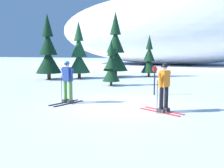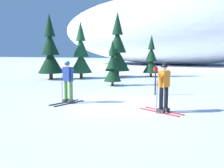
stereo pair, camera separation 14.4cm
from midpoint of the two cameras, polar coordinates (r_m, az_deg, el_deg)
ground_plane at (r=10.57m, az=1.15°, el=-4.67°), size 120.00×120.00×0.00m
skier_navy_jacket at (r=10.79m, az=-10.65°, el=0.68°), size 1.04×1.63×1.83m
skier_orange_jacket at (r=9.21m, az=11.51°, el=-0.69°), size 1.71×1.21×1.81m
pine_tree_far_left at (r=20.00m, az=-14.78°, el=7.15°), size 1.97×1.97×5.11m
pine_tree_left at (r=20.32m, az=-7.87°, el=6.78°), size 1.79×1.79×4.64m
pine_tree_center_left at (r=21.18m, az=0.60°, el=7.88°), size 2.13×2.13×5.51m
pine_tree_center_right at (r=15.90m, az=-0.47°, el=4.02°), size 1.14×1.14×2.94m
pine_tree_right at (r=21.51m, az=8.41°, el=5.67°), size 1.39×1.39×3.60m
snow_ridge_background at (r=40.74m, az=13.46°, el=12.18°), size 36.21×17.40×11.04m
trail_marker_post at (r=12.74m, az=9.51°, el=1.19°), size 0.28×0.07×1.47m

